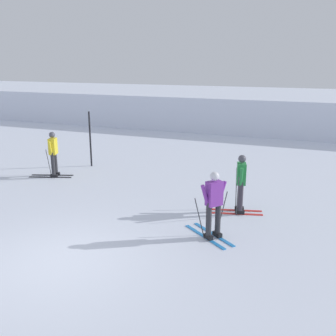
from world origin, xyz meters
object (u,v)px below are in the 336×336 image
(skier_yellow, at_px, (53,153))
(trail_marker_pole, at_px, (90,139))
(skier_green, at_px, (241,182))
(skier_purple, at_px, (214,203))

(skier_yellow, relative_size, trail_marker_pole, 0.76)
(skier_green, xyz_separation_m, skier_purple, (-0.27, -1.92, -0.00))
(skier_purple, xyz_separation_m, trail_marker_pole, (-6.52, 4.81, 0.22))
(skier_yellow, bearing_deg, skier_green, -8.31)
(skier_yellow, relative_size, skier_purple, 1.00)
(skier_purple, bearing_deg, skier_yellow, 156.87)
(trail_marker_pole, bearing_deg, skier_green, -23.07)
(skier_yellow, distance_m, skier_green, 7.32)
(skier_yellow, relative_size, skier_green, 1.00)
(skier_green, bearing_deg, trail_marker_pole, 156.93)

